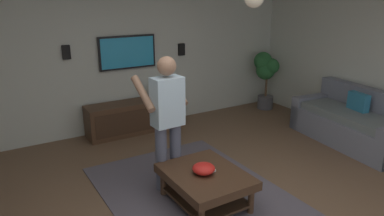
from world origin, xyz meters
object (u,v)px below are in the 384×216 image
Objects in this scene: bowl at (204,168)px; wall_speaker_right at (66,52)px; tv at (128,52)px; remote_white at (210,169)px; coffee_table at (205,181)px; potted_plant_tall at (266,72)px; couch at (353,124)px; vase_round at (156,92)px; person_standing at (167,116)px; wall_speaker_left at (181,49)px; media_console at (136,117)px.

wall_speaker_right reaches higher than bowl.
remote_white is at bearing -3.13° from tv.
coffee_table is 0.85× the size of potted_plant_tall.
wall_speaker_right is at bearing -90.75° from tv.
bowl is at bearing -5.26° from tv.
coffee_table is 3.96m from potted_plant_tall.
potted_plant_tall is at bearing -52.11° from bowl.
coffee_table is 6.67× the size of remote_white.
couch is 3.07m from bowl.
tv reaches higher than vase_round.
remote_white is at bearing -162.85° from wall_speaker_right.
coffee_table is at bearing -4.79° from tv.
potted_plant_tall is (2.15, -0.07, 0.46)m from couch.
couch reaches higher than bowl.
couch is 3.04m from coffee_table.
tv is 0.84m from vase_round.
person_standing is 1.39× the size of potted_plant_tall.
potted_plant_tall is at bearing -85.24° from couch.
tv is at bearing -4.79° from coffee_table.
potted_plant_tall is 1.92m from wall_speaker_left.
vase_round is 1.63m from wall_speaker_right.
coffee_table is at bearing 11.91° from couch.
wall_speaker_left is at bearing -24.95° from coffee_table.
media_console is at bearing 103.40° from wall_speaker_left.
wall_speaker_left reaches higher than vase_round.
vase_round is (2.52, -0.55, 0.25)m from remote_white.
wall_speaker_right is at bearing -104.19° from media_console.
media_console is 0.56m from vase_round.
couch is at bearing -98.09° from person_standing.
coffee_table is 4.55× the size of wall_speaker_right.
bowl is at bearing 11.99° from couch.
wall_speaker_left is (0.37, 1.80, 0.55)m from potted_plant_tall.
media_console reaches higher than coffee_table.
tv is (2.50, 2.79, 1.04)m from couch.
coffee_table is at bearing 155.05° from wall_speaker_left.
person_standing is 3.76m from potted_plant_tall.
potted_plant_tall reaches higher than media_console.
wall_speaker_left is 2.07m from wall_speaker_right.
media_console is at bearing -32.30° from couch.
couch is 3.21m from wall_speaker_left.
potted_plant_tall is 5.37× the size of wall_speaker_right.
remote_white is at bearing 156.25° from wall_speaker_left.
potted_plant_tall is 5.37× the size of wall_speaker_left.
person_standing is 6.43× the size of bowl.
remote_white is 0.68× the size of wall_speaker_left.
tv is 1.07m from wall_speaker_left.
vase_round is at bearing -14.45° from bowl.
tv reaches higher than coffee_table.
person_standing is 0.80m from remote_white.
media_console is 2.91m from potted_plant_tall.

